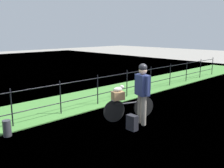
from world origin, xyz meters
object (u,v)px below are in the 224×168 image
wooden_crate (118,96)px  cyclist_person (142,89)px  bicycle_main (129,108)px  terrier_dog (119,89)px  mooring_bollard (7,128)px  backpack_on_paving (132,123)px

wooden_crate → cyclist_person: bearing=-60.9°
bicycle_main → wooden_crate: (-0.33, 0.12, 0.42)m
terrier_dog → bicycle_main: bearing=-19.7°
terrier_dog → mooring_bollard: size_ratio=0.80×
wooden_crate → cyclist_person: cyclist_person is taller
wooden_crate → backpack_on_paving: bearing=-105.5°
cyclist_person → mooring_bollard: 3.57m
backpack_on_paving → mooring_bollard: bearing=54.4°
terrier_dog → cyclist_person: 0.67m
bicycle_main → cyclist_person: size_ratio=0.91×
cyclist_person → terrier_dog: bearing=117.7°
cyclist_person → wooden_crate: bearing=119.1°
wooden_crate → terrier_dog: bearing=-19.7°
wooden_crate → mooring_bollard: bearing=156.9°
bicycle_main → terrier_dog: size_ratio=4.72×
mooring_bollard → terrier_dog: bearing=-23.0°
bicycle_main → wooden_crate: 0.54m
bicycle_main → backpack_on_paving: 0.81m
backpack_on_paving → terrier_dog: bearing=-16.2°
terrier_dog → backpack_on_paving: 1.05m
cyclist_person → mooring_bollard: size_ratio=4.14×
terrier_dog → cyclist_person: cyclist_person is taller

